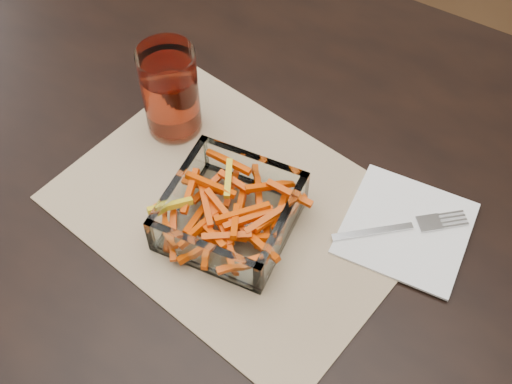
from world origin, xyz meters
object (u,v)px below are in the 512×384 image
(dining_table, at_px, (204,173))
(tumbler, at_px, (171,94))
(fork, at_px, (405,227))
(glass_bowl, at_px, (230,214))

(dining_table, xyz_separation_m, tumbler, (-0.04, -0.00, 0.15))
(dining_table, bearing_deg, fork, 0.79)
(glass_bowl, bearing_deg, dining_table, 138.76)
(glass_bowl, height_order, fork, glass_bowl)
(dining_table, xyz_separation_m, glass_bowl, (0.12, -0.11, 0.12))
(tumbler, bearing_deg, glass_bowl, -32.59)
(glass_bowl, relative_size, tumbler, 1.24)
(tumbler, bearing_deg, dining_table, 3.95)
(tumbler, bearing_deg, fork, 1.15)
(tumbler, relative_size, fork, 0.95)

